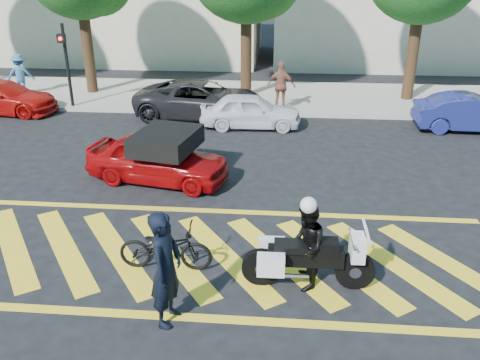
# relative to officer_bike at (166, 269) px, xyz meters

# --- Properties ---
(ground) EXTENTS (90.00, 90.00, 0.00)m
(ground) POSITION_rel_officer_bike_xyz_m (0.20, 1.98, -0.99)
(ground) COLOR black
(ground) RESTS_ON ground
(sidewalk) EXTENTS (60.00, 5.00, 0.15)m
(sidewalk) POSITION_rel_officer_bike_xyz_m (0.20, 13.98, -0.92)
(sidewalk) COLOR #9E998E
(sidewalk) RESTS_ON ground
(crosswalk) EXTENTS (12.33, 4.00, 0.01)m
(crosswalk) POSITION_rel_officer_bike_xyz_m (0.16, 1.98, -0.99)
(crosswalk) COLOR yellow
(crosswalk) RESTS_ON ground
(signal_pole) EXTENTS (0.28, 0.43, 3.20)m
(signal_pole) POSITION_rel_officer_bike_xyz_m (-6.30, 11.72, 0.93)
(signal_pole) COLOR black
(signal_pole) RESTS_ON ground
(officer_bike) EXTENTS (0.60, 0.80, 1.98)m
(officer_bike) POSITION_rel_officer_bike_xyz_m (0.00, 0.00, 0.00)
(officer_bike) COLOR black
(officer_bike) RESTS_ON ground
(bicycle) EXTENTS (1.77, 0.63, 0.93)m
(bicycle) POSITION_rel_officer_bike_xyz_m (-0.37, 1.47, -0.53)
(bicycle) COLOR black
(bicycle) RESTS_ON ground
(police_motorcycle) EXTENTS (2.37, 0.75, 1.05)m
(police_motorcycle) POSITION_rel_officer_bike_xyz_m (2.24, 1.15, -0.42)
(police_motorcycle) COLOR black
(police_motorcycle) RESTS_ON ground
(officer_moto) EXTENTS (0.63, 0.80, 1.63)m
(officer_moto) POSITION_rel_officer_bike_xyz_m (2.22, 1.15, -0.17)
(officer_moto) COLOR black
(officer_moto) RESTS_ON ground
(red_convertible) EXTENTS (3.94, 2.22, 1.26)m
(red_convertible) POSITION_rel_officer_bike_xyz_m (-1.45, 5.48, -0.36)
(red_convertible) COLOR #990709
(red_convertible) RESTS_ON ground
(parked_left) EXTENTS (4.24, 2.05, 1.19)m
(parked_left) POSITION_rel_officer_bike_xyz_m (-8.72, 11.18, -0.40)
(parked_left) COLOR #B60E0B
(parked_left) RESTS_ON ground
(parked_mid_left) EXTENTS (4.94, 2.53, 1.34)m
(parked_mid_left) POSITION_rel_officer_bike_xyz_m (-1.18, 11.18, -0.32)
(parked_mid_left) COLOR black
(parked_mid_left) RESTS_ON ground
(parked_mid_right) EXTENTS (3.46, 1.46, 1.17)m
(parked_mid_right) POSITION_rel_officer_bike_xyz_m (0.65, 10.19, -0.41)
(parked_mid_right) COLOR white
(parked_mid_right) RESTS_ON ground
(parked_right) EXTENTS (3.74, 1.37, 1.22)m
(parked_right) POSITION_rel_officer_bike_xyz_m (8.05, 10.46, -0.38)
(parked_right) COLOR navy
(parked_right) RESTS_ON ground
(pedestrian_left) EXTENTS (1.20, 0.92, 1.65)m
(pedestrian_left) POSITION_rel_officer_bike_xyz_m (-9.01, 13.30, -0.02)
(pedestrian_left) COLOR teal
(pedestrian_left) RESTS_ON sidewalk
(pedestrian_right) EXTENTS (1.11, 0.66, 1.77)m
(pedestrian_right) POSITION_rel_officer_bike_xyz_m (1.66, 11.98, 0.04)
(pedestrian_right) COLOR #985845
(pedestrian_right) RESTS_ON sidewalk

